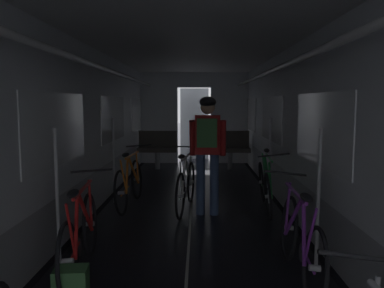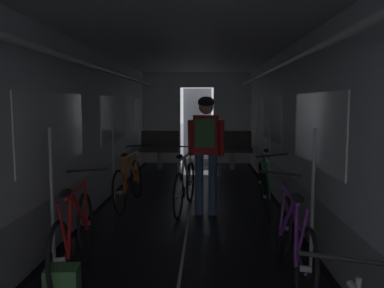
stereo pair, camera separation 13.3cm
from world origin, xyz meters
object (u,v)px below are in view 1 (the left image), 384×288
(bench_seat_far_right, at_px, (230,146))
(bicycle_red, at_px, (80,235))
(person_cyclist_aisle, at_px, (208,142))
(bicycle_green, at_px, (265,185))
(bicycle_purple, at_px, (300,240))
(bicycle_orange, at_px, (130,183))
(bench_seat_far_left, at_px, (157,146))
(bicycle_white_in_aisle, at_px, (186,185))

(bench_seat_far_right, bearing_deg, bicycle_red, -107.38)
(person_cyclist_aisle, bearing_deg, bicycle_green, 17.98)
(bicycle_purple, bearing_deg, bench_seat_far_right, 91.35)
(bench_seat_far_right, distance_m, bicycle_orange, 4.07)
(bench_seat_far_left, distance_m, bicycle_red, 6.11)
(bench_seat_far_right, xyz_separation_m, person_cyclist_aisle, (-0.65, -4.07, 0.50))
(person_cyclist_aisle, bearing_deg, bicycle_white_in_aisle, 140.45)
(bicycle_orange, distance_m, bicycle_green, 2.12)
(bench_seat_far_right, bearing_deg, bicycle_white_in_aisle, -104.38)
(bicycle_purple, relative_size, bicycle_green, 1.00)
(bicycle_red, bearing_deg, bench_seat_far_right, 72.62)
(bicycle_green, height_order, bicycle_white_in_aisle, bicycle_green)
(bicycle_purple, relative_size, bicycle_orange, 1.00)
(bicycle_purple, height_order, bicycle_red, bicycle_purple)
(bicycle_green, xyz_separation_m, bicycle_white_in_aisle, (-1.21, -0.02, 0.00))
(bench_seat_far_right, height_order, bicycle_green, bench_seat_far_right)
(bench_seat_far_left, relative_size, bicycle_white_in_aisle, 0.58)
(bicycle_purple, distance_m, bicycle_white_in_aisle, 2.65)
(bicycle_red, relative_size, bicycle_white_in_aisle, 1.01)
(bicycle_purple, relative_size, bicycle_red, 1.00)
(bicycle_purple, xyz_separation_m, bicycle_red, (-2.06, 0.10, 0.00))
(bicycle_green, bearing_deg, bicycle_white_in_aisle, -178.90)
(bicycle_white_in_aisle, bearing_deg, bicycle_red, -112.11)
(bicycle_red, bearing_deg, bench_seat_far_left, 88.96)
(bench_seat_far_right, height_order, bicycle_orange, bench_seat_far_right)
(bench_seat_far_right, distance_m, bicycle_red, 6.40)
(bench_seat_far_right, xyz_separation_m, bicycle_purple, (0.15, -6.20, -0.19))
(bicycle_orange, bearing_deg, person_cyclist_aisle, -20.57)
(bench_seat_far_left, xyz_separation_m, bench_seat_far_right, (1.80, 0.00, 0.00))
(bench_seat_far_left, distance_m, bench_seat_far_right, 1.80)
(bench_seat_far_right, relative_size, bicycle_red, 0.58)
(bicycle_white_in_aisle, bearing_deg, bicycle_orange, 167.92)
(bench_seat_far_left, distance_m, bicycle_orange, 3.62)
(bicycle_orange, relative_size, bicycle_green, 1.00)
(person_cyclist_aisle, bearing_deg, bicycle_red, -121.69)
(bicycle_green, bearing_deg, bench_seat_far_right, 93.59)
(bicycle_green, bearing_deg, bicycle_purple, -92.15)
(bench_seat_far_left, relative_size, person_cyclist_aisle, 0.57)
(person_cyclist_aisle, xyz_separation_m, bicycle_white_in_aisle, (-0.32, 0.27, -0.69))
(bicycle_white_in_aisle, bearing_deg, bicycle_green, 1.10)
(person_cyclist_aisle, bearing_deg, bench_seat_far_left, 105.72)
(bicycle_red, bearing_deg, bicycle_green, 47.26)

